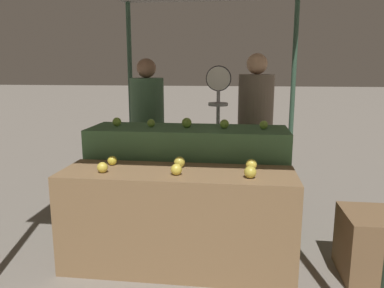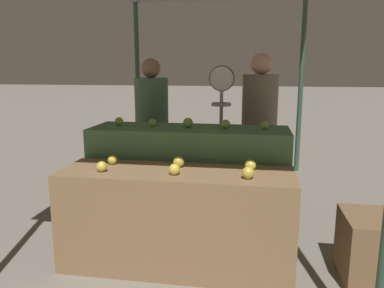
{
  "view_description": "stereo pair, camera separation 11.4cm",
  "coord_description": "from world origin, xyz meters",
  "views": [
    {
      "loc": [
        0.45,
        -2.67,
        1.53
      ],
      "look_at": [
        0.07,
        0.3,
        0.92
      ],
      "focal_mm": 35.0,
      "sensor_mm": 36.0,
      "label": 1
    },
    {
      "loc": [
        0.56,
        -2.65,
        1.53
      ],
      "look_at": [
        0.07,
        0.3,
        0.92
      ],
      "focal_mm": 35.0,
      "sensor_mm": 36.0,
      "label": 2
    }
  ],
  "objects": [
    {
      "name": "person_customer_left",
      "position": [
        -0.58,
        1.46,
        0.94
      ],
      "size": [
        0.47,
        0.47,
        1.64
      ],
      "rotation": [
        0.0,
        0.0,
        3.43
      ],
      "color": "#2D2D38",
      "rests_on": "ground_plane"
    },
    {
      "name": "produce_scale",
      "position": [
        0.24,
        1.15,
        1.12
      ],
      "size": [
        0.26,
        0.2,
        1.55
      ],
      "color": "#99999E",
      "rests_on": "ground_plane"
    },
    {
      "name": "apple_front_3",
      "position": [
        -0.54,
        0.11,
        0.81
      ],
      "size": [
        0.07,
        0.07,
        0.07
      ],
      "primitive_type": "sphere",
      "color": "gold",
      "rests_on": "display_counter_front"
    },
    {
      "name": "wooden_crate_side",
      "position": [
        1.48,
        0.03,
        0.25
      ],
      "size": [
        0.49,
        0.49,
        0.49
      ],
      "primitive_type": "cube",
      "color": "brown",
      "rests_on": "ground_plane"
    },
    {
      "name": "apple_front_1",
      "position": [
        0.01,
        -0.1,
        0.81
      ],
      "size": [
        0.08,
        0.08,
        0.08
      ],
      "primitive_type": "sphere",
      "color": "yellow",
      "rests_on": "display_counter_front"
    },
    {
      "name": "apple_back_0",
      "position": [
        -0.66,
        0.61,
        1.05
      ],
      "size": [
        0.08,
        0.08,
        0.08
      ],
      "primitive_type": "sphere",
      "color": "#84AD3D",
      "rests_on": "display_counter_back"
    },
    {
      "name": "ground_plane",
      "position": [
        0.0,
        0.0,
        0.0
      ],
      "size": [
        60.0,
        60.0,
        0.0
      ],
      "primitive_type": "plane",
      "color": "gray"
    },
    {
      "name": "apple_front_5",
      "position": [
        0.55,
        0.11,
        0.81
      ],
      "size": [
        0.08,
        0.08,
        0.08
      ],
      "primitive_type": "sphere",
      "color": "yellow",
      "rests_on": "display_counter_front"
    },
    {
      "name": "display_counter_front",
      "position": [
        0.0,
        0.0,
        0.39
      ],
      "size": [
        1.76,
        0.55,
        0.77
      ],
      "primitive_type": "cube",
      "color": "olive",
      "rests_on": "ground_plane"
    },
    {
      "name": "apple_back_3",
      "position": [
        0.32,
        0.6,
        1.05
      ],
      "size": [
        0.08,
        0.08,
        0.08
      ],
      "primitive_type": "sphere",
      "color": "#84AD3D",
      "rests_on": "display_counter_back"
    },
    {
      "name": "apple_back_2",
      "position": [
        -0.01,
        0.6,
        1.05
      ],
      "size": [
        0.09,
        0.09,
        0.09
      ],
      "primitive_type": "sphere",
      "color": "#7AA338",
      "rests_on": "display_counter_back"
    },
    {
      "name": "apple_front_0",
      "position": [
        -0.54,
        -0.1,
        0.81
      ],
      "size": [
        0.08,
        0.08,
        0.08
      ],
      "primitive_type": "sphere",
      "color": "yellow",
      "rests_on": "display_counter_front"
    },
    {
      "name": "apple_front_2",
      "position": [
        0.54,
        -0.11,
        0.81
      ],
      "size": [
        0.09,
        0.09,
        0.09
      ],
      "primitive_type": "sphere",
      "color": "gold",
      "rests_on": "display_counter_front"
    },
    {
      "name": "apple_back_4",
      "position": [
        0.67,
        0.61,
        1.04
      ],
      "size": [
        0.07,
        0.07,
        0.07
      ],
      "primitive_type": "sphere",
      "color": "#84AD3D",
      "rests_on": "display_counter_back"
    },
    {
      "name": "display_counter_back",
      "position": [
        0.0,
        0.6,
        0.5
      ],
      "size": [
        1.76,
        0.55,
        1.01
      ],
      "primitive_type": "cube",
      "color": "#4C7A4C",
      "rests_on": "ground_plane"
    },
    {
      "name": "apple_front_4",
      "position": [
        0.0,
        0.11,
        0.81
      ],
      "size": [
        0.09,
        0.09,
        0.09
      ],
      "primitive_type": "sphere",
      "color": "gold",
      "rests_on": "display_counter_front"
    },
    {
      "name": "person_vendor_at_scale",
      "position": [
        0.63,
        1.42,
        0.97
      ],
      "size": [
        0.51,
        0.51,
        1.68
      ],
      "rotation": [
        0.0,
        0.0,
        3.61
      ],
      "color": "#2D2D38",
      "rests_on": "ground_plane"
    },
    {
      "name": "apple_back_1",
      "position": [
        -0.34,
        0.6,
        1.04
      ],
      "size": [
        0.07,
        0.07,
        0.07
      ],
      "primitive_type": "sphere",
      "color": "#84AD3D",
      "rests_on": "display_counter_back"
    }
  ]
}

